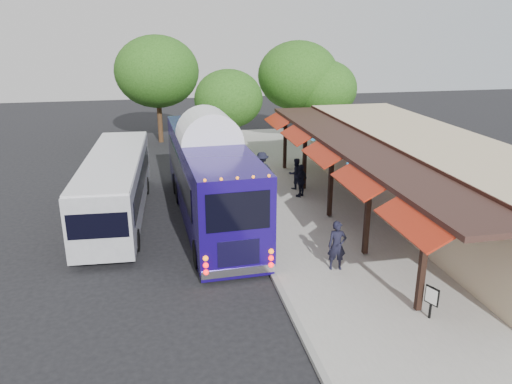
{
  "coord_description": "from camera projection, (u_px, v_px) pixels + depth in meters",
  "views": [
    {
      "loc": [
        -3.65,
        -15.96,
        8.43
      ],
      "look_at": [
        0.26,
        3.31,
        1.8
      ],
      "focal_mm": 35.0,
      "sensor_mm": 36.0,
      "label": 1
    }
  ],
  "objects": [
    {
      "name": "ped_d",
      "position": [
        262.0,
        170.0,
        26.21
      ],
      "size": [
        1.29,
        0.77,
        1.97
      ],
      "primitive_type": "imported",
      "rotation": [
        0.0,
        0.0,
        3.17
      ],
      "color": "black",
      "rests_on": "sidewalk"
    },
    {
      "name": "station_shelter",
      "position": [
        426.0,
        175.0,
        22.9
      ],
      "size": [
        8.15,
        20.0,
        3.6
      ],
      "color": "#C3B287",
      "rests_on": "ground"
    },
    {
      "name": "ground",
      "position": [
        267.0,
        267.0,
        18.2
      ],
      "size": [
        90.0,
        90.0,
        0.0
      ],
      "primitive_type": "plane",
      "color": "black",
      "rests_on": "ground"
    },
    {
      "name": "ped_c",
      "position": [
        301.0,
        181.0,
        24.98
      ],
      "size": [
        1.0,
        0.97,
        1.68
      ],
      "primitive_type": "imported",
      "rotation": [
        0.0,
        0.0,
        3.88
      ],
      "color": "black",
      "rests_on": "sidewalk"
    },
    {
      "name": "tree_mid",
      "position": [
        298.0,
        76.0,
        35.57
      ],
      "size": [
        5.77,
        5.77,
        7.39
      ],
      "color": "#382314",
      "rests_on": "ground"
    },
    {
      "name": "ped_a",
      "position": [
        337.0,
        246.0,
        17.51
      ],
      "size": [
        0.71,
        0.52,
        1.79
      ],
      "primitive_type": "imported",
      "rotation": [
        0.0,
        0.0,
        -0.15
      ],
      "color": "black",
      "rests_on": "sidewalk"
    },
    {
      "name": "city_bus",
      "position": [
        116.0,
        184.0,
        22.4
      ],
      "size": [
        2.87,
        10.87,
        2.89
      ],
      "rotation": [
        0.0,
        0.0,
        -0.05
      ],
      "color": "#919399",
      "rests_on": "ground"
    },
    {
      "name": "sign_board",
      "position": [
        432.0,
        297.0,
        14.58
      ],
      "size": [
        0.21,
        0.45,
        1.03
      ],
      "rotation": [
        0.0,
        0.0,
        0.39
      ],
      "color": "black",
      "rests_on": "sidewalk"
    },
    {
      "name": "tree_far",
      "position": [
        157.0,
        72.0,
        35.93
      ],
      "size": [
        6.07,
        6.07,
        7.76
      ],
      "color": "#382314",
      "rests_on": "ground"
    },
    {
      "name": "tree_right",
      "position": [
        323.0,
        89.0,
        35.44
      ],
      "size": [
        4.77,
        4.77,
        6.11
      ],
      "color": "#382314",
      "rests_on": "ground"
    },
    {
      "name": "ped_b",
      "position": [
        296.0,
        174.0,
        26.2
      ],
      "size": [
        0.9,
        0.76,
        1.65
      ],
      "primitive_type": "imported",
      "rotation": [
        0.0,
        0.0,
        3.33
      ],
      "color": "black",
      "rests_on": "sidewalk"
    },
    {
      "name": "curb",
      "position": [
        248.0,
        225.0,
        21.9
      ],
      "size": [
        0.2,
        40.0,
        0.16
      ],
      "primitive_type": "cube",
      "color": "gray",
      "rests_on": "ground"
    },
    {
      "name": "sidewalk",
      "position": [
        354.0,
        216.0,
        22.83
      ],
      "size": [
        10.0,
        40.0,
        0.15
      ],
      "primitive_type": "cube",
      "color": "#9E9B93",
      "rests_on": "ground"
    },
    {
      "name": "coach_bus",
      "position": [
        210.0,
        174.0,
        22.09
      ],
      "size": [
        3.13,
        12.52,
        3.97
      ],
      "rotation": [
        0.0,
        0.0,
        0.04
      ],
      "color": "#170862",
      "rests_on": "ground"
    },
    {
      "name": "tree_left",
      "position": [
        229.0,
        99.0,
        32.42
      ],
      "size": [
        4.47,
        4.47,
        5.72
      ],
      "color": "#382314",
      "rests_on": "ground"
    }
  ]
}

